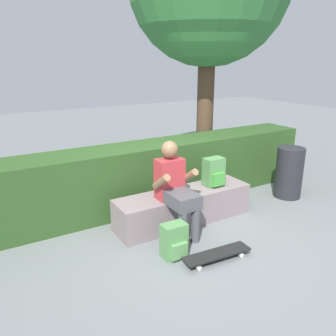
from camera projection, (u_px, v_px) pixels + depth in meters
ground_plane at (197, 230)px, 4.49m from camera, size 24.00×24.00×0.00m
bench_main at (184, 207)px, 4.67m from camera, size 1.93×0.50×0.43m
person_skater at (176, 187)px, 4.23m from camera, size 0.49×0.62×1.18m
skateboard_near_person at (217, 254)px, 3.80m from camera, size 0.81×0.26×0.09m
backpack_on_bench at (214, 172)px, 4.78m from camera, size 0.28×0.23×0.40m
backpack_on_ground at (174, 241)px, 3.84m from camera, size 0.28×0.23×0.40m
hedge_row at (156, 173)px, 5.23m from camera, size 5.41×0.66×0.95m
trash_bin at (289, 172)px, 5.47m from camera, size 0.42×0.42×0.82m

